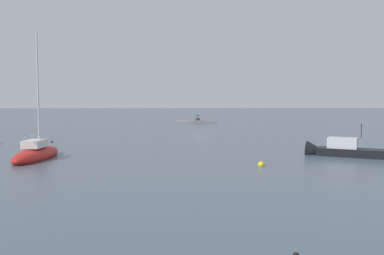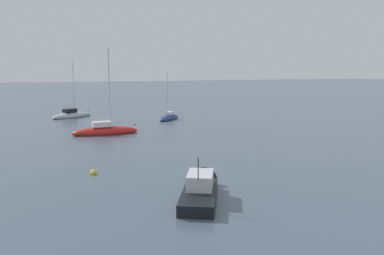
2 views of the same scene
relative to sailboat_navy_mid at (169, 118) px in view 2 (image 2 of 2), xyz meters
name	(u,v)px [view 2 (image 2 of 2)]	position (x,y,z in m)	size (l,w,h in m)	color
sailboat_navy_mid	(169,118)	(0.00, 0.00, 0.00)	(5.82, 5.65, 7.84)	navy
sailboat_red_far	(105,131)	(-10.49, 12.45, 0.10)	(2.68, 8.31, 11.22)	red
sailboat_grey_outer	(72,115)	(9.31, 14.41, 0.07)	(5.65, 7.71, 9.85)	#ADB2B7
motorboat_black_near	(201,190)	(-37.08, 11.36, 0.09)	(6.80, 5.02, 3.73)	black
mooring_buoy_near	(93,173)	(-28.95, 16.89, -0.22)	(0.51, 0.51, 0.51)	yellow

